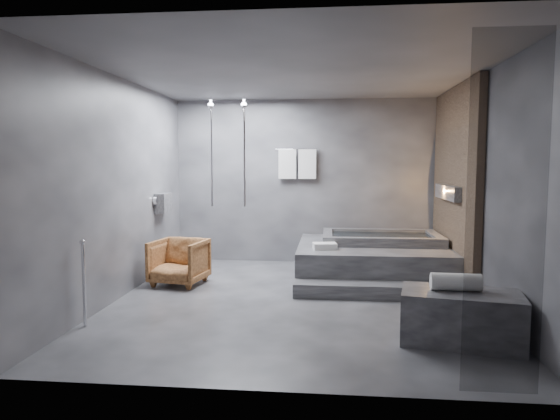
# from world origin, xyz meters

# --- Properties ---
(room) EXTENTS (5.00, 5.04, 2.82)m
(room) POSITION_xyz_m (0.40, 0.24, 1.73)
(room) COLOR #2E2E30
(room) RESTS_ON ground
(tub_deck) EXTENTS (2.20, 2.00, 0.50)m
(tub_deck) POSITION_xyz_m (1.05, 1.45, 0.25)
(tub_deck) COLOR #333335
(tub_deck) RESTS_ON ground
(tub_step) EXTENTS (2.20, 0.36, 0.18)m
(tub_step) POSITION_xyz_m (1.05, 0.27, 0.09)
(tub_step) COLOR #333335
(tub_step) RESTS_ON ground
(concrete_bench) EXTENTS (1.20, 0.80, 0.50)m
(concrete_bench) POSITION_xyz_m (1.67, -1.29, 0.25)
(concrete_bench) COLOR #323134
(concrete_bench) RESTS_ON ground
(driftwood_chair) EXTENTS (0.80, 0.81, 0.65)m
(driftwood_chair) POSITION_xyz_m (-1.71, 0.70, 0.32)
(driftwood_chair) COLOR #4F2B13
(driftwood_chair) RESTS_ON ground
(rolled_towel) EXTENTS (0.48, 0.19, 0.17)m
(rolled_towel) POSITION_xyz_m (1.62, -1.24, 0.58)
(rolled_towel) COLOR silver
(rolled_towel) RESTS_ON concrete_bench
(deck_towel) EXTENTS (0.36, 0.29, 0.09)m
(deck_towel) POSITION_xyz_m (0.34, 0.94, 0.54)
(deck_towel) COLOR silver
(deck_towel) RESTS_ON tub_deck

